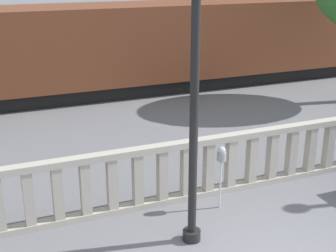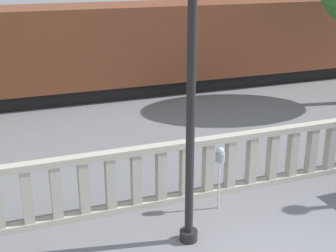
{
  "view_description": "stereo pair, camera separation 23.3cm",
  "coord_description": "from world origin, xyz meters",
  "views": [
    {
      "loc": [
        -4.1,
        -5.0,
        4.96
      ],
      "look_at": [
        -0.28,
        4.37,
        1.39
      ],
      "focal_mm": 50.0,
      "sensor_mm": 36.0,
      "label": 1
    },
    {
      "loc": [
        -3.89,
        -5.08,
        4.96
      ],
      "look_at": [
        -0.28,
        4.37,
        1.39
      ],
      "focal_mm": 50.0,
      "sensor_mm": 36.0,
      "label": 2
    }
  ],
  "objects": [
    {
      "name": "lamppost",
      "position": [
        -0.82,
        1.88,
        3.85
      ],
      "size": [
        0.44,
        0.44,
        6.39
      ],
      "color": "black",
      "rests_on": "ground"
    },
    {
      "name": "balustrade",
      "position": [
        -0.0,
        3.37,
        0.69
      ],
      "size": [
        12.22,
        0.24,
        1.38
      ],
      "color": "#ADA599",
      "rests_on": "ground"
    },
    {
      "name": "parking_meter",
      "position": [
        0.25,
        2.77,
        1.14
      ],
      "size": [
        0.2,
        0.2,
        1.4
      ],
      "color": "silver",
      "rests_on": "ground"
    },
    {
      "name": "train_near",
      "position": [
        0.03,
        12.57,
        1.8
      ],
      "size": [
        28.82,
        2.93,
        4.02
      ],
      "color": "black",
      "rests_on": "ground"
    }
  ]
}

